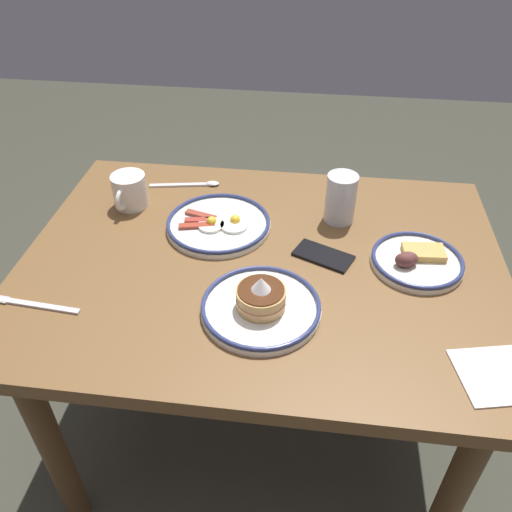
% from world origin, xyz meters
% --- Properties ---
extents(ground_plane, '(6.00, 6.00, 0.00)m').
position_xyz_m(ground_plane, '(0.00, 0.00, 0.00)').
color(ground_plane, '#3C3B30').
extents(dining_table, '(1.20, 0.88, 0.73)m').
position_xyz_m(dining_table, '(0.00, 0.00, 0.63)').
color(dining_table, brown).
rests_on(dining_table, ground_plane).
extents(plate_near_main, '(0.28, 0.28, 0.04)m').
position_xyz_m(plate_near_main, '(0.13, -0.12, 0.74)').
color(plate_near_main, white).
rests_on(plate_near_main, dining_table).
extents(plate_center_pancakes, '(0.22, 0.22, 0.05)m').
position_xyz_m(plate_center_pancakes, '(-0.38, -0.02, 0.75)').
color(plate_center_pancakes, silver).
rests_on(plate_center_pancakes, dining_table).
extents(plate_far_companion, '(0.27, 0.27, 0.10)m').
position_xyz_m(plate_far_companion, '(-0.02, 0.18, 0.75)').
color(plate_far_companion, white).
rests_on(plate_far_companion, dining_table).
extents(coffee_mug, '(0.10, 0.13, 0.09)m').
position_xyz_m(coffee_mug, '(0.40, -0.20, 0.78)').
color(coffee_mug, white).
rests_on(coffee_mug, dining_table).
extents(drinking_glass, '(0.08, 0.08, 0.14)m').
position_xyz_m(drinking_glass, '(-0.19, -0.20, 0.79)').
color(drinking_glass, silver).
rests_on(drinking_glass, dining_table).
extents(cell_phone, '(0.16, 0.12, 0.01)m').
position_xyz_m(cell_phone, '(-0.15, -0.03, 0.73)').
color(cell_phone, black).
rests_on(cell_phone, dining_table).
extents(paper_napkin, '(0.18, 0.17, 0.00)m').
position_xyz_m(paper_napkin, '(-0.49, 0.30, 0.73)').
color(paper_napkin, white).
rests_on(paper_napkin, dining_table).
extents(fork_near, '(0.21, 0.03, 0.01)m').
position_xyz_m(fork_near, '(0.48, 0.23, 0.73)').
color(fork_near, silver).
rests_on(fork_near, dining_table).
extents(tea_spoon, '(0.21, 0.05, 0.01)m').
position_xyz_m(tea_spoon, '(0.24, -0.33, 0.73)').
color(tea_spoon, silver).
rests_on(tea_spoon, dining_table).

